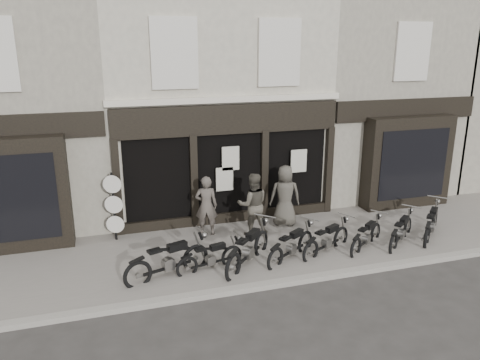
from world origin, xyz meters
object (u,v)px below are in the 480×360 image
object	(u,v)px
motorcycle_4	(327,242)
motorcycle_6	(401,233)
man_right	(285,196)
motorcycle_0	(169,263)
motorcycle_3	(291,248)
motorcycle_5	(366,238)
man_centre	(253,204)
motorcycle_7	(431,226)
motorcycle_1	(211,259)
motorcycle_2	(248,252)
advert_sign_post	(114,210)
man_left	(206,206)

from	to	relation	value
motorcycle_4	motorcycle_6	bearing A→B (deg)	-28.61
man_right	motorcycle_0	bearing A→B (deg)	45.27
motorcycle_3	motorcycle_5	distance (m)	2.31
man_centre	man_right	world-z (taller)	man_right
motorcycle_3	motorcycle_7	bearing A→B (deg)	-30.70
motorcycle_0	motorcycle_6	distance (m)	6.75
motorcycle_1	motorcycle_0	bearing A→B (deg)	169.43
motorcycle_2	advert_sign_post	xyz separation A→B (m)	(-3.24, 2.59, 0.61)
man_centre	man_right	size ratio (longest dim) A/B	0.98
motorcycle_1	man_centre	distance (m)	2.57
advert_sign_post	man_right	bearing A→B (deg)	12.21
motorcycle_1	man_right	size ratio (longest dim) A/B	0.95
motorcycle_1	motorcycle_6	xyz separation A→B (m)	(5.67, -0.02, 0.03)
motorcycle_5	man_centre	xyz separation A→B (m)	(-2.81, 1.77, 0.70)
motorcycle_0	advert_sign_post	bearing A→B (deg)	95.19
motorcycle_0	motorcycle_7	bearing A→B (deg)	-17.12
motorcycle_0	man_centre	xyz separation A→B (m)	(2.81, 1.83, 0.63)
motorcycle_7	motorcycle_2	bearing A→B (deg)	137.80
motorcycle_4	advert_sign_post	bearing A→B (deg)	128.66
motorcycle_4	man_left	xyz separation A→B (m)	(-2.91, 2.14, 0.64)
motorcycle_0	motorcycle_7	world-z (taller)	motorcycle_0
motorcycle_1	man_right	bearing A→B (deg)	23.08
man_left	motorcycle_6	bearing A→B (deg)	171.65
motorcycle_4	man_left	bearing A→B (deg)	116.65
man_left	man_right	bearing A→B (deg)	-165.05
motorcycle_7	motorcycle_5	bearing A→B (deg)	139.46
motorcycle_1	man_left	size ratio (longest dim) A/B	1.01
motorcycle_4	man_right	world-z (taller)	man_right
motorcycle_3	motorcycle_7	size ratio (longest dim) A/B	1.03
motorcycle_3	motorcycle_7	xyz separation A→B (m)	(4.59, 0.15, 0.03)
man_centre	advert_sign_post	distance (m)	4.04
motorcycle_4	advert_sign_post	size ratio (longest dim) A/B	0.87
motorcycle_5	motorcycle_0	bearing A→B (deg)	145.59
motorcycle_3	motorcycle_6	size ratio (longest dim) A/B	1.07
motorcycle_1	motorcycle_7	world-z (taller)	motorcycle_7
motorcycle_0	man_left	xyz separation A→B (m)	(1.49, 2.25, 0.59)
motorcycle_1	advert_sign_post	xyz separation A→B (m)	(-2.24, 2.56, 0.70)
man_centre	advert_sign_post	bearing A→B (deg)	-2.51
motorcycle_2	man_left	distance (m)	2.37
motorcycle_6	advert_sign_post	world-z (taller)	advert_sign_post
motorcycle_1	motorcycle_2	size ratio (longest dim) A/B	0.99
man_centre	motorcycle_5	bearing A→B (deg)	156.68
motorcycle_1	man_right	distance (m)	3.75
motorcycle_0	motorcycle_3	distance (m)	3.31
motorcycle_6	man_centre	xyz separation A→B (m)	(-3.94, 1.79, 0.69)
motorcycle_2	motorcycle_3	xyz separation A→B (m)	(1.22, -0.00, -0.05)
motorcycle_2	motorcycle_4	bearing A→B (deg)	-43.38
motorcycle_1	motorcycle_6	bearing A→B (deg)	-14.09
man_left	man_centre	bearing A→B (deg)	176.54
motorcycle_4	man_centre	xyz separation A→B (m)	(-1.59, 1.72, 0.69)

